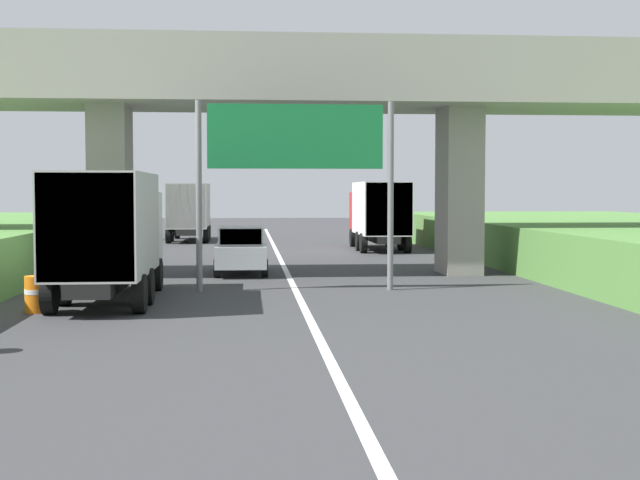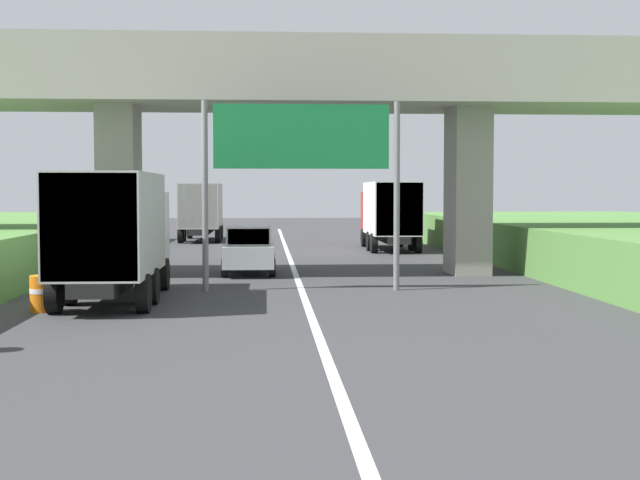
{
  "view_description": "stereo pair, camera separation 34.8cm",
  "coord_description": "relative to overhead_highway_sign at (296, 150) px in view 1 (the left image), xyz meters",
  "views": [
    {
      "loc": [
        -1.42,
        -0.23,
        2.95
      ],
      "look_at": [
        0.0,
        17.12,
        2.0
      ],
      "focal_mm": 49.66,
      "sensor_mm": 36.0,
      "label": 1
    },
    {
      "loc": [
        -1.08,
        -0.26,
        2.95
      ],
      "look_at": [
        0.0,
        17.12,
        2.0
      ],
      "focal_mm": 49.66,
      "sensor_mm": 36.0,
      "label": 2
    }
  ],
  "objects": [
    {
      "name": "lane_centre_stripe",
      "position": [
        0.0,
        -1.09,
        -4.19
      ],
      "size": [
        0.2,
        89.82,
        0.01
      ],
      "primitive_type": "cube",
      "color": "white",
      "rests_on": "ground"
    },
    {
      "name": "truck_white",
      "position": [
        -5.11,
        -2.35,
        -2.26
      ],
      "size": [
        2.44,
        7.3,
        3.44
      ],
      "color": "black",
      "rests_on": "ground"
    },
    {
      "name": "car_silver",
      "position": [
        -1.66,
        5.49,
        -3.33
      ],
      "size": [
        1.86,
        4.1,
        1.72
      ],
      "color": "#B2B5B7",
      "rests_on": "ground"
    },
    {
      "name": "truck_blue",
      "position": [
        -4.89,
        27.28,
        -2.26
      ],
      "size": [
        2.44,
        7.3,
        3.44
      ],
      "color": "black",
      "rests_on": "ground"
    },
    {
      "name": "truck_red",
      "position": [
        5.22,
        18.29,
        -2.26
      ],
      "size": [
        2.44,
        7.3,
        3.44
      ],
      "color": "black",
      "rests_on": "ground"
    },
    {
      "name": "construction_barrel_3",
      "position": [
        -6.58,
        -4.27,
        -3.73
      ],
      "size": [
        0.57,
        0.57,
        0.9
      ],
      "color": "orange",
      "rests_on": "ground"
    },
    {
      "name": "overpass_bridge",
      "position": [
        0.0,
        5.14,
        1.99
      ],
      "size": [
        40.0,
        4.8,
        8.14
      ],
      "color": "#9E998E",
      "rests_on": "ground"
    },
    {
      "name": "overhead_highway_sign",
      "position": [
        0.0,
        0.0,
        0.0
      ],
      "size": [
        5.88,
        0.18,
        5.64
      ],
      "color": "slate",
      "rests_on": "ground"
    }
  ]
}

